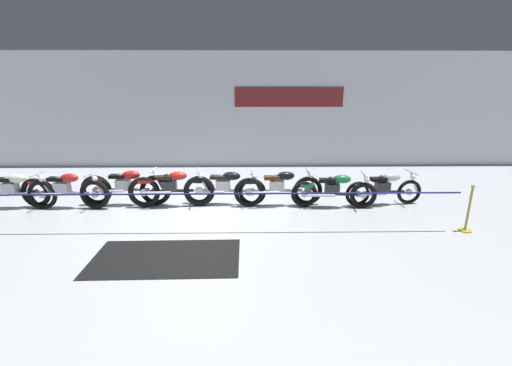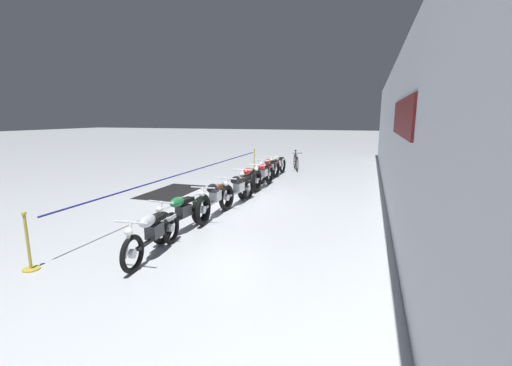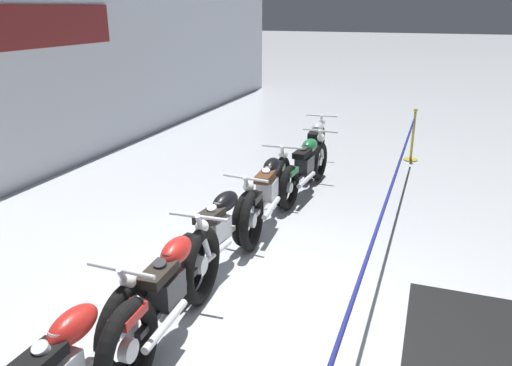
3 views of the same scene
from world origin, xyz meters
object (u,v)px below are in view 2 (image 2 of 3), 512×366
Objects in this scene: stanchion_mid_left at (29,250)px; floor_banner at (172,192)px; motorcycle_cream_0 at (277,165)px; motorcycle_silver_7 at (153,233)px; bicycle at (296,162)px; stanchion_far_left at (215,167)px; motorcycle_red_2 at (263,175)px; motorcycle_black_4 at (238,189)px; motorcycle_black_5 at (215,199)px; motorcycle_green_6 at (182,214)px; motorcycle_red_3 at (249,180)px; motorcycle_red_1 at (269,169)px.

floor_banner is at bearing -169.98° from stanchion_mid_left.
motorcycle_silver_7 is at bearing 0.58° from motorcycle_cream_0.
motorcycle_silver_7 is 1.24× the size of bicycle.
stanchion_far_left is 1.87m from floor_banner.
motorcycle_cream_0 is 0.84× the size of floor_banner.
motorcycle_black_4 is at bearing 0.11° from motorcycle_red_2.
stanchion_mid_left is (5.36, -1.78, -0.12)m from motorcycle_black_4.
motorcycle_red_2 reaches higher than floor_banner.
motorcycle_black_5 reaches higher than motorcycle_green_6.
motorcycle_silver_7 is at bearing 0.40° from motorcycle_red_3.
motorcycle_red_1 is 1.49m from motorcycle_red_2.
motorcycle_red_2 is at bearing 101.95° from stanchion_far_left.
motorcycle_red_2 reaches higher than motorcycle_green_6.
motorcycle_black_4 is 1.04× the size of motorcycle_silver_7.
motorcycle_black_5 is at bearing -4.99° from motorcycle_black_4.
floor_banner is at bearing -107.53° from motorcycle_black_4.
motorcycle_red_3 is at bearing 178.18° from motorcycle_green_6.
motorcycle_cream_0 is at bearing 153.50° from stanchion_far_left.
motorcycle_cream_0 is 0.19× the size of stanchion_far_left.
stanchion_mid_left is at bearing -8.36° from motorcycle_cream_0.
motorcycle_silver_7 is (6.78, -0.10, -0.03)m from motorcycle_red_2.
bicycle is (-10.17, 0.52, -0.06)m from motorcycle_green_6.
motorcycle_red_3 is at bearing 98.69° from floor_banner.
motorcycle_red_2 is at bearing 178.32° from motorcycle_black_5.
motorcycle_black_4 is at bearing -1.93° from bicycle.
motorcycle_red_1 is 1.14× the size of motorcycle_silver_7.
motorcycle_black_5 is 1.12× the size of motorcycle_silver_7.
motorcycle_black_4 is at bearing 174.43° from motorcycle_green_6.
motorcycle_red_2 reaches higher than motorcycle_black_5.
motorcycle_cream_0 is 3.55m from stanchion_far_left.
floor_banner is (-0.91, -2.89, -0.47)m from motorcycle_black_4.
motorcycle_cream_0 reaches higher than motorcycle_green_6.
stanchion_far_left is (-5.04, -1.51, 0.30)m from motorcycle_green_6.
motorcycle_cream_0 is 2.02m from bicycle.
stanchion_far_left reaches higher than motorcycle_silver_7.
motorcycle_red_1 is 1.09× the size of motorcycle_black_4.
motorcycle_silver_7 is 5.82m from floor_banner.
motorcycle_green_6 is at bearing -0.56° from motorcycle_red_1.
motorcycle_red_2 is at bearing 3.99° from motorcycle_cream_0.
motorcycle_black_5 is at bearing -2.42° from bicycle.
bicycle is (-8.76, 0.37, -0.09)m from motorcycle_black_5.
motorcycle_red_2 is 4.76m from bicycle.
motorcycle_red_2 is at bearing 173.66° from motorcycle_red_3.
motorcycle_red_1 is at bearing -179.28° from motorcycle_silver_7.
motorcycle_silver_7 is at bearing 0.40° from motorcycle_black_5.
bicycle is 5.53m from stanchion_far_left.
motorcycle_cream_0 is 0.97× the size of motorcycle_red_1.
motorcycle_black_4 is 1.29× the size of bicycle.
floor_banner is (3.17, -2.68, -0.47)m from motorcycle_red_1.
stanchion_mid_left reaches higher than bicycle.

